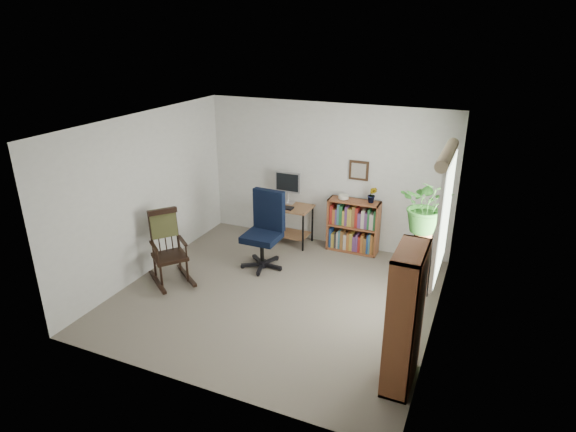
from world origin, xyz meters
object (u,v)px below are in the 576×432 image
at_px(office_chair, 262,231).
at_px(tall_bookshelf, 405,319).
at_px(rocking_chair, 169,247).
at_px(low_bookshelf, 353,226).
at_px(desk, 285,224).

distance_m(office_chair, tall_bookshelf, 3.04).
height_order(rocking_chair, tall_bookshelf, tall_bookshelf).
bearing_deg(rocking_chair, office_chair, -8.87).
xyz_separation_m(low_bookshelf, tall_bookshelf, (1.36, -2.88, 0.32)).
bearing_deg(low_bookshelf, tall_bookshelf, -64.69).
xyz_separation_m(desk, low_bookshelf, (1.19, 0.12, 0.11)).
bearing_deg(desk, office_chair, -86.30).
relative_size(office_chair, tall_bookshelf, 0.79).
height_order(office_chair, tall_bookshelf, tall_bookshelf).
distance_m(rocking_chair, low_bookshelf, 2.98).
relative_size(desk, tall_bookshelf, 0.61).
relative_size(office_chair, rocking_chair, 1.12).
bearing_deg(office_chair, low_bookshelf, 48.48).
xyz_separation_m(office_chair, low_bookshelf, (1.12, 1.13, -0.16)).
bearing_deg(office_chair, desk, 96.91).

